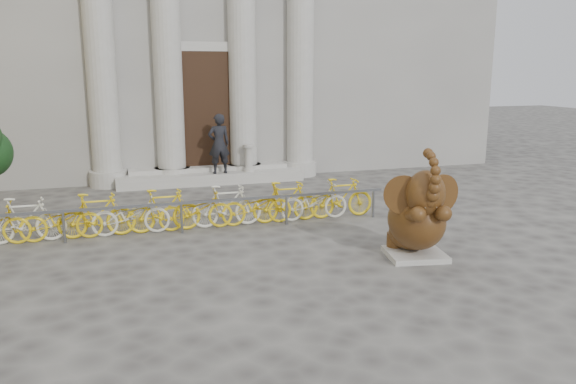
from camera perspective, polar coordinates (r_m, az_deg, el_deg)
name	(u,v)px	position (r m, az deg, el deg)	size (l,w,h in m)	color
ground	(304,285)	(9.76, 1.65, -9.44)	(80.00, 80.00, 0.00)	#474442
classical_building	(183,9)	(23.81, -10.61, 17.81)	(22.00, 10.70, 12.00)	gray
entrance_steps	(211,177)	(18.53, -7.83, 1.50)	(6.00, 1.20, 0.36)	#A8A59E
elephant_statue	(418,218)	(11.17, 13.03, -2.61)	(1.46, 1.71, 2.20)	#A8A59E
bike_rack	(179,209)	(13.06, -10.98, -1.72)	(9.90, 0.53, 1.00)	slate
pedestrian	(219,144)	(18.05, -7.03, 4.89)	(0.70, 0.46, 1.91)	black
balustrade_post	(249,159)	(18.38, -4.00, 3.36)	(0.36, 0.36, 0.89)	#A8A59E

